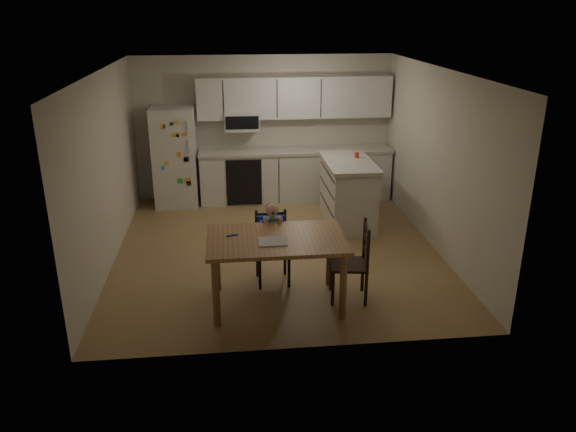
% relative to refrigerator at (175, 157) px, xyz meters
% --- Properties ---
extents(room, '(4.52, 5.01, 2.51)m').
position_rel_refrigerator_xyz_m(room, '(1.55, -1.67, 0.40)').
color(room, '#9A7649').
rests_on(room, ground).
extents(refrigerator, '(0.72, 0.70, 1.70)m').
position_rel_refrigerator_xyz_m(refrigerator, '(0.00, 0.00, 0.00)').
color(refrigerator, silver).
rests_on(refrigerator, ground).
extents(kitchen_run, '(3.37, 0.62, 2.15)m').
position_rel_refrigerator_xyz_m(kitchen_run, '(2.05, 0.09, 0.03)').
color(kitchen_run, silver).
rests_on(kitchen_run, ground).
extents(kitchen_island, '(0.73, 1.39, 1.03)m').
position_rel_refrigerator_xyz_m(kitchen_island, '(2.76, -1.24, -0.33)').
color(kitchen_island, silver).
rests_on(kitchen_island, ground).
extents(red_cup, '(0.07, 0.07, 0.09)m').
position_rel_refrigerator_xyz_m(red_cup, '(2.92, -1.07, 0.22)').
color(red_cup, red).
rests_on(red_cup, kitchen_island).
extents(dining_table, '(1.56, 1.00, 0.83)m').
position_rel_refrigerator_xyz_m(dining_table, '(1.41, -3.72, -0.13)').
color(dining_table, brown).
rests_on(dining_table, ground).
extents(napkin, '(0.31, 0.27, 0.01)m').
position_rel_refrigerator_xyz_m(napkin, '(1.35, -3.83, -0.01)').
color(napkin, '#AFAFB4').
rests_on(napkin, dining_table).
extents(toddler_spoon, '(0.12, 0.06, 0.02)m').
position_rel_refrigerator_xyz_m(toddler_spoon, '(0.91, -3.61, -0.01)').
color(toddler_spoon, blue).
rests_on(toddler_spoon, dining_table).
extents(chair_booster, '(0.41, 0.41, 1.05)m').
position_rel_refrigerator_xyz_m(chair_booster, '(1.40, -3.11, -0.21)').
color(chair_booster, black).
rests_on(chair_booster, ground).
extents(chair_side, '(0.47, 0.47, 0.95)m').
position_rel_refrigerator_xyz_m(chair_side, '(2.35, -3.68, -0.31)').
color(chair_side, black).
rests_on(chair_side, ground).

